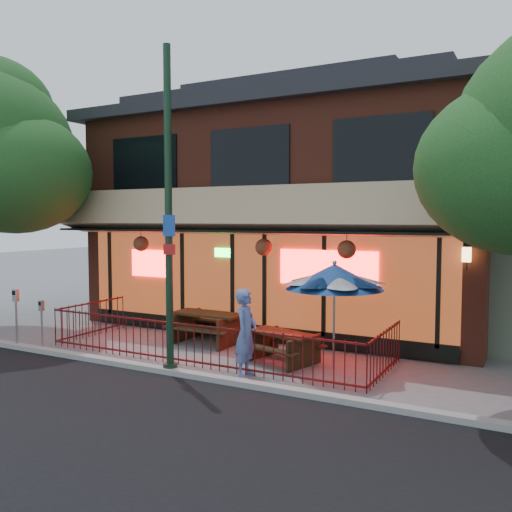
{
  "coord_description": "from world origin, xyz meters",
  "views": [
    {
      "loc": [
        7.1,
        -9.76,
        3.36
      ],
      "look_at": [
        0.84,
        2.0,
        2.43
      ],
      "focal_mm": 38.0,
      "sensor_mm": 36.0,
      "label": 1
    }
  ],
  "objects": [
    {
      "name": "patio_fence",
      "position": [
        0.0,
        0.5,
        0.63
      ],
      "size": [
        8.44,
        2.62,
        1.0
      ],
      "color": "#4E1011",
      "rests_on": "ground"
    },
    {
      "name": "street_light",
      "position": [
        0.0,
        -0.4,
        3.15
      ],
      "size": [
        0.43,
        0.32,
        7.0
      ],
      "color": "#16311F",
      "rests_on": "ground"
    },
    {
      "name": "restaurant_building",
      "position": [
        0.0,
        7.11,
        4.13
      ],
      "size": [
        12.96,
        9.49,
        8.05
      ],
      "color": "brown",
      "rests_on": "ground"
    },
    {
      "name": "patio_umbrella",
      "position": [
        3.09,
        1.42,
        2.08
      ],
      "size": [
        2.14,
        2.14,
        2.44
      ],
      "color": "gray",
      "rests_on": "ground"
    },
    {
      "name": "parking_meter_far",
      "position": [
        -4.84,
        -0.48,
        1.04
      ],
      "size": [
        0.17,
        0.15,
        1.54
      ],
      "color": "#A0A2A9",
      "rests_on": "ground"
    },
    {
      "name": "pedestrian",
      "position": [
        1.61,
        0.1,
        0.94
      ],
      "size": [
        0.53,
        0.73,
        1.87
      ],
      "primitive_type": "imported",
      "rotation": [
        0.0,
        0.0,
        1.69
      ],
      "color": "#586FB0",
      "rests_on": "ground"
    },
    {
      "name": "picnic_table_left",
      "position": [
        -0.8,
        2.33,
        0.54
      ],
      "size": [
        1.95,
        1.51,
        0.83
      ],
      "color": "#392714",
      "rests_on": "ground"
    },
    {
      "name": "curb",
      "position": [
        0.0,
        -0.5,
        0.06
      ],
      "size": [
        80.0,
        0.25,
        0.12
      ],
      "primitive_type": "cube",
      "color": "#999993",
      "rests_on": "ground"
    },
    {
      "name": "picnic_table_right",
      "position": [
        1.8,
        1.48,
        0.47
      ],
      "size": [
        1.96,
        1.68,
        0.72
      ],
      "color": "#362413",
      "rests_on": "ground"
    },
    {
      "name": "ground",
      "position": [
        0.0,
        0.0,
        0.0
      ],
      "size": [
        80.0,
        80.0,
        0.0
      ],
      "primitive_type": "plane",
      "color": "gray",
      "rests_on": "ground"
    },
    {
      "name": "parking_meter_near",
      "position": [
        -4.0,
        -0.4,
        0.88
      ],
      "size": [
        0.12,
        0.11,
        1.3
      ],
      "color": "#9799A0",
      "rests_on": "ground"
    }
  ]
}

